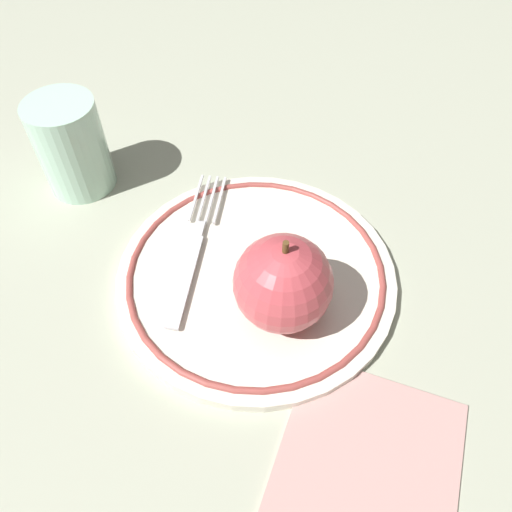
{
  "coord_description": "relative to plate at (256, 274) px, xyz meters",
  "views": [
    {
      "loc": [
        -0.24,
        -0.1,
        0.37
      ],
      "look_at": [
        0.01,
        -0.01,
        0.03
      ],
      "focal_mm": 35.0,
      "sensor_mm": 36.0,
      "label": 1
    }
  ],
  "objects": [
    {
      "name": "fork",
      "position": [
        0.0,
        0.06,
        0.01
      ],
      "size": [
        0.18,
        0.05,
        0.0
      ],
      "rotation": [
        0.0,
        0.0,
        0.2
      ],
      "color": "silver",
      "rests_on": "plate"
    },
    {
      "name": "apple_red_whole",
      "position": [
        -0.03,
        -0.03,
        0.05
      ],
      "size": [
        0.08,
        0.08,
        0.09
      ],
      "color": "#C1464E",
      "rests_on": "plate"
    },
    {
      "name": "drinking_glass",
      "position": [
        0.06,
        0.21,
        0.04
      ],
      "size": [
        0.07,
        0.07,
        0.1
      ],
      "primitive_type": "cylinder",
      "color": "silver",
      "rests_on": "ground_plane"
    },
    {
      "name": "ground_plane",
      "position": [
        -0.01,
        0.01,
        -0.01
      ],
      "size": [
        2.0,
        2.0,
        0.0
      ],
      "primitive_type": "plane",
      "color": "#AAAF98"
    },
    {
      "name": "napkin_folded",
      "position": [
        -0.12,
        -0.13,
        -0.0
      ],
      "size": [
        0.13,
        0.13,
        0.01
      ],
      "primitive_type": "cube",
      "rotation": [
        0.0,
        0.0,
        -0.01
      ],
      "color": "tan",
      "rests_on": "ground_plane"
    },
    {
      "name": "plate",
      "position": [
        0.0,
        0.0,
        0.0
      ],
      "size": [
        0.25,
        0.25,
        0.01
      ],
      "color": "silver",
      "rests_on": "ground_plane"
    }
  ]
}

